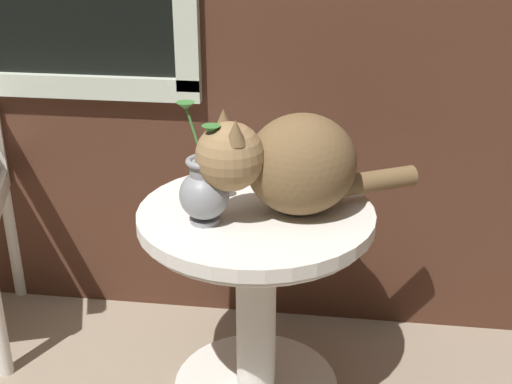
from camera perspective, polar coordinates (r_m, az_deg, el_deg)
wicker_side_table at (r=1.82m, az=-0.00°, el=-6.61°), size 0.61×0.61×0.58m
cat at (r=1.67m, az=2.82°, el=2.45°), size 0.55×0.35×0.27m
pewter_vase_with_ivy at (r=1.64m, az=-4.36°, el=0.22°), size 0.13×0.12×0.29m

